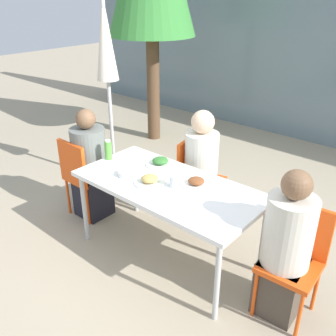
# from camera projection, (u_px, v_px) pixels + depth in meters

# --- Properties ---
(ground_plane) EXTENTS (24.00, 24.00, 0.00)m
(ground_plane) POSITION_uv_depth(u_px,v_px,m) (168.00, 254.00, 3.54)
(ground_plane) COLOR tan
(dining_table) EXTENTS (1.66, 0.81, 0.76)m
(dining_table) POSITION_uv_depth(u_px,v_px,m) (168.00, 189.00, 3.23)
(dining_table) COLOR white
(dining_table) RESTS_ON ground
(chair_left) EXTENTS (0.40, 0.40, 0.89)m
(chair_left) POSITION_uv_depth(u_px,v_px,m) (82.00, 172.00, 3.92)
(chair_left) COLOR #E54C14
(chair_left) RESTS_ON ground
(person_left) EXTENTS (0.36, 0.36, 1.20)m
(person_left) POSITION_uv_depth(u_px,v_px,m) (90.00, 168.00, 3.93)
(person_left) COLOR black
(person_left) RESTS_ON ground
(chair_right) EXTENTS (0.42, 0.42, 0.89)m
(chair_right) POSITION_uv_depth(u_px,v_px,m) (296.00, 253.00, 2.74)
(chair_right) COLOR #E54C14
(chair_right) RESTS_ON ground
(person_right) EXTENTS (0.35, 0.35, 1.21)m
(person_right) POSITION_uv_depth(u_px,v_px,m) (286.00, 250.00, 2.69)
(person_right) COLOR #473D33
(person_right) RESTS_ON ground
(chair_far) EXTENTS (0.47, 0.47, 0.89)m
(chair_far) POSITION_uv_depth(u_px,v_px,m) (196.00, 173.00, 3.90)
(chair_far) COLOR #E54C14
(chair_far) RESTS_ON ground
(person_far) EXTENTS (0.36, 0.36, 1.23)m
(person_far) POSITION_uv_depth(u_px,v_px,m) (201.00, 171.00, 3.80)
(person_far) COLOR #473D33
(person_far) RESTS_ON ground
(closed_umbrella) EXTENTS (0.36, 0.36, 2.24)m
(closed_umbrella) POSITION_uv_depth(u_px,v_px,m) (107.00, 57.00, 4.16)
(closed_umbrella) COLOR #333333
(closed_umbrella) RESTS_ON ground
(plate_0) EXTENTS (0.27, 0.27, 0.07)m
(plate_0) POSITION_uv_depth(u_px,v_px,m) (160.00, 162.00, 3.54)
(plate_0) COLOR white
(plate_0) RESTS_ON dining_table
(plate_1) EXTENTS (0.27, 0.27, 0.07)m
(plate_1) POSITION_uv_depth(u_px,v_px,m) (150.00, 180.00, 3.21)
(plate_1) COLOR white
(plate_1) RESTS_ON dining_table
(plate_2) EXTENTS (0.25, 0.25, 0.07)m
(plate_2) POSITION_uv_depth(u_px,v_px,m) (196.00, 183.00, 3.17)
(plate_2) COLOR white
(plate_2) RESTS_ON dining_table
(bottle) EXTENTS (0.07, 0.07, 0.20)m
(bottle) POSITION_uv_depth(u_px,v_px,m) (108.00, 150.00, 3.63)
(bottle) COLOR #51A338
(bottle) RESTS_ON dining_table
(drinking_cup) EXTENTS (0.07, 0.07, 0.10)m
(drinking_cup) POSITION_uv_depth(u_px,v_px,m) (174.00, 182.00, 3.14)
(drinking_cup) COLOR silver
(drinking_cup) RESTS_ON dining_table
(salad_bowl) EXTENTS (0.16, 0.16, 0.05)m
(salad_bowl) POSITION_uv_depth(u_px,v_px,m) (127.00, 173.00, 3.34)
(salad_bowl) COLOR white
(salad_bowl) RESTS_ON dining_table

